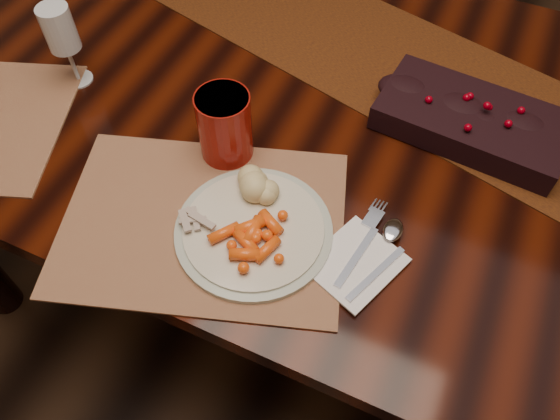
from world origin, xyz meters
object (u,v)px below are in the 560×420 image
at_px(centerpiece, 473,117).
at_px(wine_glass, 66,46).
at_px(baby_carrots, 256,234).
at_px(napkin, 355,263).
at_px(mashed_potatoes, 263,179).
at_px(dining_table, 321,218).
at_px(red_cup, 225,126).
at_px(turkey_shreds, 196,219).
at_px(dinner_plate, 254,230).
at_px(placemat_main, 203,221).

bearing_deg(centerpiece, wine_glass, -166.21).
bearing_deg(baby_carrots, napkin, 10.56).
xyz_separation_m(baby_carrots, mashed_potatoes, (-0.03, 0.09, 0.01)).
xyz_separation_m(dining_table, baby_carrots, (0.00, -0.34, 0.41)).
height_order(dining_table, red_cup, red_cup).
xyz_separation_m(turkey_shreds, wine_glass, (-0.39, 0.21, 0.06)).
relative_size(centerpiece, napkin, 2.47).
bearing_deg(red_cup, wine_glass, 172.59).
relative_size(dinner_plate, mashed_potatoes, 2.96).
xyz_separation_m(dinner_plate, turkey_shreds, (-0.09, -0.03, 0.02)).
bearing_deg(napkin, placemat_main, -152.84).
bearing_deg(dinner_plate, wine_glass, 158.96).
bearing_deg(baby_carrots, turkey_shreds, -173.61).
relative_size(turkey_shreds, wine_glass, 0.42).
relative_size(dinner_plate, wine_glass, 1.55).
height_order(baby_carrots, red_cup, red_cup).
bearing_deg(dinner_plate, dining_table, 87.63).
xyz_separation_m(dining_table, turkey_shreds, (-0.10, -0.35, 0.40)).
xyz_separation_m(baby_carrots, wine_glass, (-0.50, 0.20, 0.05)).
relative_size(dining_table, centerpiece, 5.42).
bearing_deg(centerpiece, red_cup, -148.97).
height_order(turkey_shreds, napkin, turkey_shreds).
xyz_separation_m(centerpiece, placemat_main, (-0.35, -0.38, -0.03)).
distance_m(red_cup, wine_glass, 0.37).
xyz_separation_m(dining_table, dinner_plate, (-0.01, -0.32, 0.39)).
xyz_separation_m(napkin, red_cup, (-0.29, 0.13, 0.06)).
bearing_deg(mashed_potatoes, red_cup, 149.32).
bearing_deg(dinner_plate, baby_carrots, -49.97).
bearing_deg(dinner_plate, napkin, 4.45).
distance_m(dinner_plate, baby_carrots, 0.03).
bearing_deg(dining_table, wine_glass, -164.66).
distance_m(centerpiece, baby_carrots, 0.46).
distance_m(placemat_main, red_cup, 0.17).
bearing_deg(red_cup, turkey_shreds, -79.20).
height_order(dinner_plate, red_cup, red_cup).
distance_m(dining_table, dinner_plate, 0.50).
xyz_separation_m(baby_carrots, napkin, (0.16, 0.03, -0.02)).
bearing_deg(centerpiece, mashed_potatoes, -134.23).
height_order(mashed_potatoes, red_cup, red_cup).
relative_size(mashed_potatoes, wine_glass, 0.52).
bearing_deg(dinner_plate, turkey_shreds, -162.83).
height_order(dining_table, mashed_potatoes, mashed_potatoes).
bearing_deg(centerpiece, dinner_plate, -125.43).
bearing_deg(dining_table, dinner_plate, -92.37).
xyz_separation_m(dining_table, red_cup, (-0.13, -0.18, 0.44)).
xyz_separation_m(dining_table, napkin, (0.16, -0.31, 0.38)).
height_order(baby_carrots, turkey_shreds, baby_carrots).
height_order(turkey_shreds, wine_glass, wine_glass).
bearing_deg(turkey_shreds, wine_glass, 151.62).
xyz_separation_m(placemat_main, turkey_shreds, (-0.00, -0.01, 0.02)).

